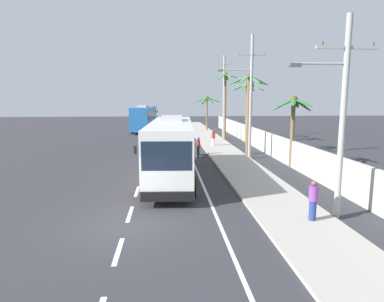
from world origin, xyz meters
TOP-DOWN VIEW (x-y plane):
  - ground_plane at (0.00, 0.00)m, footprint 160.00×160.00m
  - sidewalk_kerb at (6.80, 10.00)m, footprint 3.20×90.00m
  - lane_markings at (2.21, 14.46)m, footprint 3.80×71.00m
  - boundary_wall at (10.60, 14.00)m, footprint 0.24×60.00m
  - coach_bus_foreground at (1.89, 7.64)m, footprint 3.28×11.88m
  - coach_bus_far_lane at (-1.69, 38.37)m, footprint 3.59×12.06m
  - motorcycle_beside_bus at (4.30, 15.49)m, footprint 0.56×1.96m
  - pedestrian_near_kerb at (6.36, 20.97)m, footprint 0.36×0.36m
  - pedestrian_midwalk at (7.32, -0.40)m, footprint 0.36×0.36m
  - utility_pole_nearest at (8.50, 0.15)m, footprint 3.54×0.24m
  - utility_pole_mid at (8.31, 14.14)m, footprint 3.95×0.24m
  - utility_pole_far at (8.61, 28.13)m, footprint 2.00×0.24m
  - palm_nearest at (8.69, 16.10)m, footprint 3.73×3.55m
  - palm_second at (10.49, 10.41)m, footprint 2.98×3.16m
  - palm_third at (8.38, 25.86)m, footprint 2.61×2.63m
  - palm_fourth at (10.35, 23.44)m, footprint 3.78×3.32m
  - palm_farthest at (7.71, 37.86)m, footprint 4.13×3.86m

SIDE VIEW (x-z plane):
  - ground_plane at x=0.00m, z-range 0.00..0.00m
  - lane_markings at x=2.21m, z-range 0.00..0.01m
  - sidewalk_kerb at x=6.80m, z-range 0.00..0.14m
  - motorcycle_beside_bus at x=4.30m, z-range -0.15..1.47m
  - boundary_wall at x=10.60m, z-range 0.00..1.91m
  - pedestrian_near_kerb at x=6.36m, z-range 0.18..1.76m
  - pedestrian_midwalk at x=7.32m, z-range 0.17..1.77m
  - coach_bus_foreground at x=1.89m, z-range 0.08..3.85m
  - coach_bus_far_lane at x=-1.69m, z-range 0.08..3.97m
  - palm_second at x=10.49m, z-range 1.22..6.32m
  - palm_farthest at x=7.71m, z-range 1.42..6.65m
  - utility_pole_nearest at x=8.50m, z-range 0.33..8.42m
  - palm_nearest at x=8.69m, z-range 1.38..8.43m
  - palm_fourth at x=10.35m, z-range 1.62..8.34m
  - utility_pole_far at x=8.61m, z-range 0.20..10.18m
  - utility_pole_mid at x=8.31m, z-range 0.32..10.17m
  - palm_third at x=8.38m, z-range 1.61..9.43m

